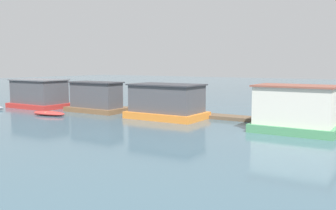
{
  "coord_description": "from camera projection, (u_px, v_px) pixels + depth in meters",
  "views": [
    {
      "loc": [
        16.79,
        -27.4,
        4.83
      ],
      "look_at": [
        0.0,
        -1.0,
        1.4
      ],
      "focal_mm": 40.0,
      "sensor_mm": 36.0,
      "label": 1
    }
  ],
  "objects": [
    {
      "name": "dinghy_red",
      "position": [
        49.0,
        113.0,
        35.36
      ],
      "size": [
        3.77,
        1.72,
        0.4
      ],
      "color": "red",
      "rests_on": "ground_plane"
    },
    {
      "name": "houseboat_green",
      "position": [
        295.0,
        110.0,
        26.49
      ],
      "size": [
        5.79,
        3.87,
        3.36
      ],
      "color": "#4C9360",
      "rests_on": "ground_plane"
    },
    {
      "name": "houseboat_red",
      "position": [
        39.0,
        94.0,
        41.72
      ],
      "size": [
        6.47,
        4.16,
        3.14
      ],
      "color": "red",
      "rests_on": "ground_plane"
    },
    {
      "name": "mooring_post_near_left",
      "position": [
        119.0,
        104.0,
        38.17
      ],
      "size": [
        0.21,
        0.21,
        1.62
      ],
      "primitive_type": "cylinder",
      "color": "#846B4C",
      "rests_on": "ground_plane"
    },
    {
      "name": "houseboat_brown",
      "position": [
        96.0,
        98.0,
        37.95
      ],
      "size": [
        6.18,
        3.22,
        3.06
      ],
      "color": "brown",
      "rests_on": "ground_plane"
    },
    {
      "name": "houseboat_orange",
      "position": [
        167.0,
        102.0,
        33.3
      ],
      "size": [
        6.73,
        4.19,
        3.08
      ],
      "color": "orange",
      "rests_on": "ground_plane"
    },
    {
      "name": "ground_plane",
      "position": [
        174.0,
        120.0,
        32.47
      ],
      "size": [
        200.0,
        200.0,
        0.0
      ],
      "primitive_type": "plane",
      "color": "#426070"
    },
    {
      "name": "mooring_post_far_left",
      "position": [
        314.0,
        118.0,
        28.05
      ],
      "size": [
        0.32,
        0.32,
        1.56
      ],
      "primitive_type": "cylinder",
      "color": "brown",
      "rests_on": "ground_plane"
    },
    {
      "name": "dock_walkway",
      "position": [
        191.0,
        114.0,
        35.02
      ],
      "size": [
        51.0,
        1.79,
        0.3
      ],
      "primitive_type": "cube",
      "color": "brown",
      "rests_on": "ground_plane"
    }
  ]
}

